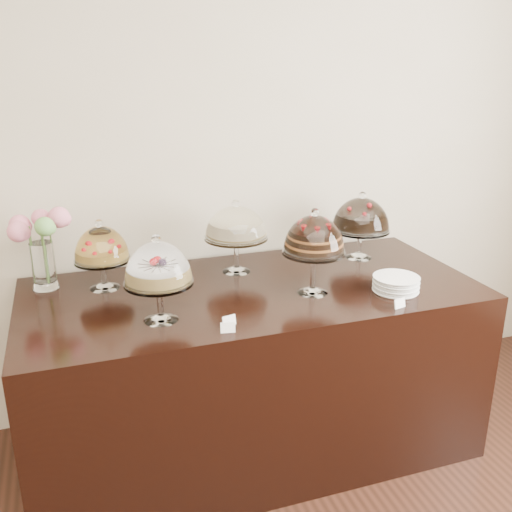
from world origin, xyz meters
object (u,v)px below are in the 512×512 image
object	(u,v)px
cake_stand_choco_layer	(314,238)
cake_stand_dark_choco	(361,217)
flower_vase	(39,240)
display_counter	(253,368)
cake_stand_cheesecake	(236,225)
cake_stand_sugar_sponge	(158,267)
cake_stand_fruit_tart	(101,247)
plate_stack	(396,284)

from	to	relation	value
cake_stand_choco_layer	cake_stand_dark_choco	distance (m)	0.59
cake_stand_dark_choco	flower_vase	bearing A→B (deg)	176.94
display_counter	cake_stand_cheesecake	distance (m)	0.74
cake_stand_sugar_sponge	cake_stand_choco_layer	xyz separation A→B (m)	(0.74, 0.07, 0.03)
display_counter	cake_stand_cheesecake	xyz separation A→B (m)	(-0.01, 0.24, 0.70)
cake_stand_fruit_tart	flower_vase	size ratio (longest dim) A/B	0.87
cake_stand_cheesecake	cake_stand_dark_choco	xyz separation A→B (m)	(0.71, -0.01, -0.02)
display_counter	cake_stand_dark_choco	xyz separation A→B (m)	(0.71, 0.23, 0.68)
cake_stand_sugar_sponge	cake_stand_choco_layer	distance (m)	0.74
display_counter	plate_stack	world-z (taller)	plate_stack
plate_stack	cake_stand_fruit_tart	bearing A→B (deg)	159.56
cake_stand_cheesecake	plate_stack	xyz separation A→B (m)	(0.65, -0.50, -0.21)
cake_stand_cheesecake	cake_stand_fruit_tart	size ratio (longest dim) A/B	1.11
cake_stand_fruit_tart	flower_vase	xyz separation A→B (m)	(-0.28, 0.09, 0.04)
cake_stand_choco_layer	cake_stand_fruit_tart	world-z (taller)	cake_stand_choco_layer
plate_stack	display_counter	bearing A→B (deg)	157.70
cake_stand_fruit_tart	plate_stack	size ratio (longest dim) A/B	1.61
cake_stand_sugar_sponge	cake_stand_dark_choco	distance (m)	1.27
display_counter	cake_stand_cheesecake	size ratio (longest dim) A/B	5.71
cake_stand_fruit_tart	cake_stand_choco_layer	bearing A→B (deg)	-22.08
plate_stack	cake_stand_cheesecake	bearing A→B (deg)	142.09
cake_stand_sugar_sponge	flower_vase	world-z (taller)	flower_vase
cake_stand_sugar_sponge	cake_stand_cheesecake	xyz separation A→B (m)	(0.48, 0.46, 0.01)
cake_stand_choco_layer	cake_stand_sugar_sponge	bearing A→B (deg)	-174.72
cake_stand_sugar_sponge	cake_stand_dark_choco	size ratio (longest dim) A/B	1.02
plate_stack	flower_vase	bearing A→B (deg)	160.00
plate_stack	cake_stand_choco_layer	bearing A→B (deg)	163.68
cake_stand_cheesecake	flower_vase	world-z (taller)	flower_vase
cake_stand_dark_choco	plate_stack	world-z (taller)	cake_stand_dark_choco
flower_vase	plate_stack	distance (m)	1.71
cake_stand_choco_layer	cake_stand_fruit_tart	bearing A→B (deg)	157.92
cake_stand_sugar_sponge	cake_stand_cheesecake	distance (m)	0.66
cake_stand_sugar_sponge	cake_stand_choco_layer	world-z (taller)	cake_stand_choco_layer
cake_stand_fruit_tart	cake_stand_sugar_sponge	bearing A→B (deg)	-66.11
cake_stand_choco_layer	flower_vase	size ratio (longest dim) A/B	1.04
cake_stand_fruit_tart	plate_stack	distance (m)	1.42
cake_stand_cheesecake	flower_vase	xyz separation A→B (m)	(-0.95, 0.08, -0.01)
display_counter	plate_stack	distance (m)	0.84
cake_stand_sugar_sponge	cake_stand_choco_layer	bearing A→B (deg)	5.28
cake_stand_cheesecake	cake_stand_fruit_tart	xyz separation A→B (m)	(-0.67, -0.01, -0.04)
flower_vase	plate_stack	xyz separation A→B (m)	(1.60, -0.58, -0.21)
cake_stand_cheesecake	cake_stand_fruit_tart	bearing A→B (deg)	-179.04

